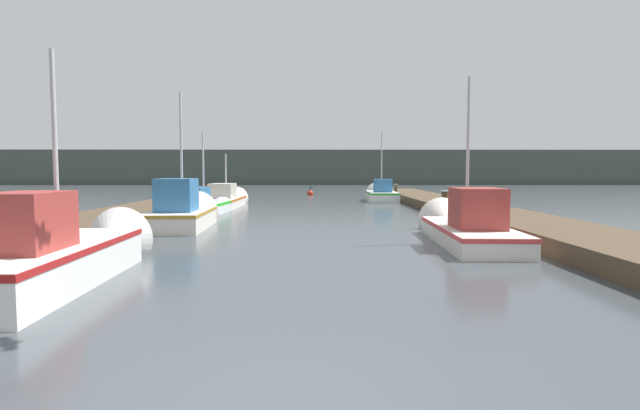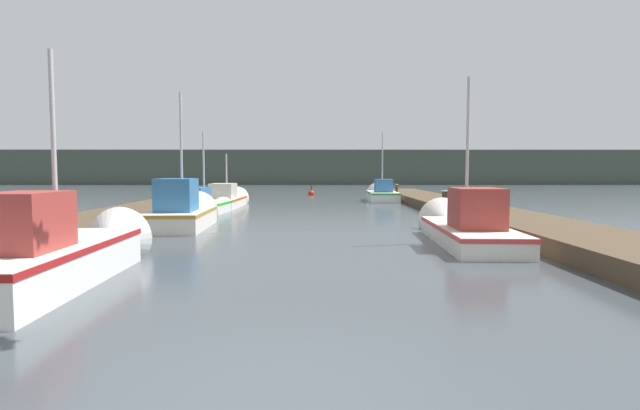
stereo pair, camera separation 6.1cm
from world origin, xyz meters
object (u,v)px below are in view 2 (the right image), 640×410
at_px(fishing_boat_5, 382,194).
at_px(channel_buoy, 311,193).
at_px(mooring_piling_0, 445,204).
at_px(fishing_boat_1, 462,226).
at_px(fishing_boat_4, 228,199).
at_px(mooring_piling_1, 397,192).
at_px(fishing_boat_2, 183,212).
at_px(fishing_boat_0, 64,252).
at_px(fishing_boat_3, 206,206).

relative_size(fishing_boat_5, channel_buoy, 5.09).
bearing_deg(channel_buoy, mooring_piling_0, -72.91).
xyz_separation_m(fishing_boat_1, channel_buoy, (-4.41, 24.65, -0.26)).
xyz_separation_m(fishing_boat_1, mooring_piling_0, (1.18, 6.45, 0.16)).
height_order(fishing_boat_4, mooring_piling_1, fishing_boat_4).
distance_m(fishing_boat_2, mooring_piling_1, 18.59).
bearing_deg(channel_buoy, fishing_boat_4, -109.81).
height_order(fishing_boat_0, fishing_boat_1, fishing_boat_1).
bearing_deg(fishing_boat_1, channel_buoy, 102.81).
height_order(fishing_boat_2, mooring_piling_0, fishing_boat_2).
bearing_deg(fishing_boat_3, fishing_boat_4, 92.98).
xyz_separation_m(fishing_boat_3, fishing_boat_5, (8.86, 9.64, 0.05)).
distance_m(fishing_boat_0, channel_buoy, 29.73).
height_order(fishing_boat_3, fishing_boat_5, fishing_boat_5).
height_order(fishing_boat_0, mooring_piling_1, fishing_boat_0).
distance_m(fishing_boat_4, fishing_boat_5, 9.99).
height_order(fishing_boat_0, channel_buoy, fishing_boat_0).
distance_m(fishing_boat_2, fishing_boat_5, 16.76).
bearing_deg(mooring_piling_1, fishing_boat_5, -129.19).
bearing_deg(fishing_boat_1, fishing_boat_5, 92.38).
relative_size(fishing_boat_0, fishing_boat_1, 0.92).
bearing_deg(mooring_piling_1, fishing_boat_1, -93.75).
xyz_separation_m(fishing_boat_3, mooring_piling_1, (10.02, 11.07, 0.15)).
xyz_separation_m(fishing_boat_3, channel_buoy, (4.36, 16.61, -0.21)).
xyz_separation_m(fishing_boat_2, mooring_piling_0, (9.64, 3.20, 0.06)).
relative_size(fishing_boat_1, channel_buoy, 6.35).
xyz_separation_m(fishing_boat_1, fishing_boat_2, (-8.46, 3.25, 0.10)).
relative_size(fishing_boat_5, mooring_piling_1, 4.94).
bearing_deg(fishing_boat_3, fishing_boat_0, -84.08).
bearing_deg(fishing_boat_5, fishing_boat_0, -108.75).
height_order(mooring_piling_1, channel_buoy, mooring_piling_1).
distance_m(fishing_boat_1, fishing_boat_5, 17.67).
height_order(fishing_boat_0, mooring_piling_0, fishing_boat_0).
xyz_separation_m(fishing_boat_1, fishing_boat_3, (-8.77, 8.04, -0.04)).
bearing_deg(mooring_piling_1, mooring_piling_0, -90.32).
height_order(mooring_piling_0, channel_buoy, mooring_piling_0).
relative_size(fishing_boat_0, mooring_piling_1, 5.68).
xyz_separation_m(mooring_piling_0, channel_buoy, (-5.59, 18.20, -0.42)).
distance_m(fishing_boat_3, fishing_boat_4, 4.81).
height_order(fishing_boat_2, mooring_piling_1, fishing_boat_2).
relative_size(fishing_boat_1, fishing_boat_2, 1.23).
relative_size(fishing_boat_2, fishing_boat_3, 0.81).
bearing_deg(fishing_boat_5, channel_buoy, 124.75).
bearing_deg(fishing_boat_3, mooring_piling_0, -4.81).
xyz_separation_m(fishing_boat_4, mooring_piling_0, (9.85, -6.39, 0.17)).
bearing_deg(fishing_boat_2, fishing_boat_1, -23.51).
bearing_deg(fishing_boat_0, fishing_boat_4, 89.06).
distance_m(fishing_boat_3, channel_buoy, 17.17).
relative_size(fishing_boat_0, fishing_boat_2, 1.14).
bearing_deg(fishing_boat_5, fishing_boat_3, -130.67).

